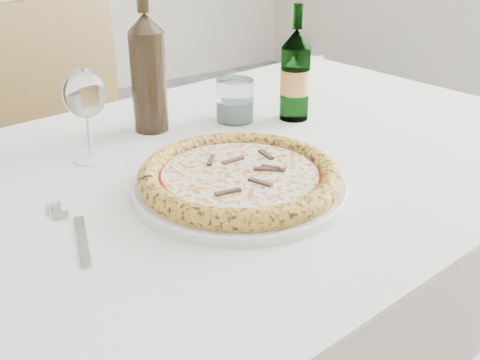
{
  "coord_description": "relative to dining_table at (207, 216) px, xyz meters",
  "views": [
    {
      "loc": [
        -0.4,
        -0.67,
        1.17
      ],
      "look_at": [
        0.08,
        0.01,
        0.78
      ],
      "focal_mm": 45.0,
      "sensor_mm": 36.0,
      "label": 1
    }
  ],
  "objects": [
    {
      "name": "tumbler",
      "position": [
        0.18,
        0.18,
        0.12
      ],
      "size": [
        0.08,
        0.08,
        0.09
      ],
      "color": "white",
      "rests_on": "dining_table"
    },
    {
      "name": "dining_table",
      "position": [
        0.0,
        0.0,
        0.0
      ],
      "size": [
        1.53,
        1.01,
        0.76
      ],
      "color": "brown",
      "rests_on": "floor"
    },
    {
      "name": "chair_far",
      "position": [
        0.06,
        0.75,
        -0.13
      ],
      "size": [
        0.54,
        0.54,
        0.93
      ],
      "color": "brown",
      "rests_on": "floor"
    },
    {
      "name": "beer_bottle",
      "position": [
        0.29,
        0.12,
        0.18
      ],
      "size": [
        0.06,
        0.06,
        0.23
      ],
      "color": "#2C572B",
      "rests_on": "dining_table"
    },
    {
      "name": "wine_bottle",
      "position": [
        0.02,
        0.23,
        0.2
      ],
      "size": [
        0.07,
        0.07,
        0.27
      ],
      "color": "black",
      "rests_on": "dining_table"
    },
    {
      "name": "wine_glass",
      "position": [
        -0.14,
        0.15,
        0.2
      ],
      "size": [
        0.07,
        0.07,
        0.16
      ],
      "color": "white",
      "rests_on": "dining_table"
    },
    {
      "name": "pizza",
      "position": [
        -0.0,
        -0.1,
        0.11
      ],
      "size": [
        0.31,
        0.31,
        0.03
      ],
      "color": "#E9C480",
      "rests_on": "plate"
    },
    {
      "name": "plate",
      "position": [
        0.0,
        -0.1,
        0.1
      ],
      "size": [
        0.33,
        0.33,
        0.02
      ],
      "color": "white",
      "rests_on": "dining_table"
    },
    {
      "name": "fork",
      "position": [
        -0.26,
        -0.08,
        0.09
      ],
      "size": [
        0.05,
        0.19,
        0.0
      ],
      "color": "gray",
      "rests_on": "dining_table"
    }
  ]
}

